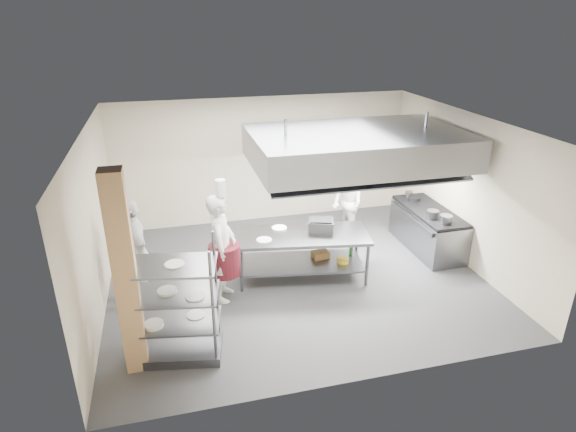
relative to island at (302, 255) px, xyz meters
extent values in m
plane|color=#323234|center=(-0.12, 0.01, -0.46)|extent=(7.00, 7.00, 0.00)
plane|color=silver|center=(-0.12, 0.01, 2.54)|extent=(7.00, 7.00, 0.00)
plane|color=#BEB097|center=(-0.12, 3.01, 1.04)|extent=(7.00, 0.00, 7.00)
plane|color=#BEB097|center=(-3.62, 0.01, 1.04)|extent=(0.00, 6.00, 6.00)
plane|color=#BEB097|center=(3.38, 0.01, 1.04)|extent=(0.00, 6.00, 6.00)
cube|color=tan|center=(-3.02, -1.89, 1.04)|extent=(0.30, 0.30, 3.00)
cube|color=slate|center=(1.18, 0.41, 1.94)|extent=(4.00, 2.50, 0.60)
cube|color=white|center=(0.28, 0.41, 1.62)|extent=(1.60, 0.12, 0.04)
cube|color=white|center=(2.08, 0.41, 1.62)|extent=(1.60, 0.12, 0.04)
cube|color=slate|center=(1.68, 2.85, 1.04)|extent=(1.50, 0.28, 0.04)
cube|color=slate|center=(0.00, 0.00, 0.42)|extent=(2.63, 1.43, 0.06)
cube|color=slate|center=(0.00, 0.00, -0.16)|extent=(2.42, 1.30, 0.04)
cube|color=gray|center=(2.96, 0.51, -0.04)|extent=(0.80, 2.00, 0.84)
cube|color=black|center=(2.96, 0.51, 0.41)|extent=(0.78, 1.96, 0.06)
imported|color=silver|center=(-1.55, -0.36, 0.53)|extent=(0.66, 0.83, 1.98)
imported|color=white|center=(1.48, 1.51, 0.35)|extent=(0.80, 0.92, 1.60)
imported|color=white|center=(-3.03, -0.04, 0.50)|extent=(0.79, 1.21, 1.92)
cube|color=slate|center=(0.37, 0.03, 0.57)|extent=(0.56, 0.49, 0.23)
cube|color=olive|center=(0.39, 0.07, -0.07)|extent=(0.34, 0.26, 0.14)
cylinder|color=gray|center=(2.78, 0.10, 0.53)|extent=(0.24, 0.24, 0.16)
cylinder|color=white|center=(-2.42, -1.76, 0.14)|extent=(0.28, 0.28, 0.05)
camera|label=1|loc=(-2.30, -7.87, 4.32)|focal=30.00mm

